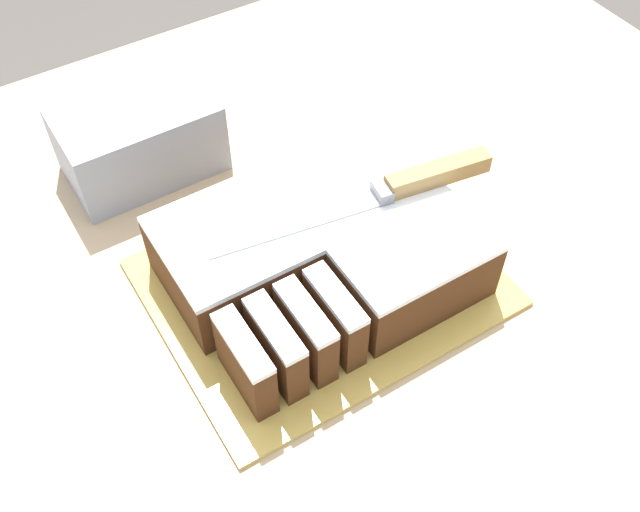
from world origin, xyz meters
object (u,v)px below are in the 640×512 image
at_px(cake, 323,250).
at_px(knife, 406,184).
at_px(storage_box, 139,139).
at_px(cake_board, 320,280).

xyz_separation_m(cake, knife, (0.11, -0.00, 0.05)).
bearing_deg(storage_box, cake_board, -71.43).
height_order(cake, storage_box, storage_box).
bearing_deg(storage_box, cake, -69.84).
distance_m(knife, storage_box, 0.35).
bearing_deg(cake, cake_board, -141.54).
bearing_deg(knife, storage_box, -44.12).
bearing_deg(cake_board, storage_box, 108.57).
distance_m(cake_board, storage_box, 0.30).
relative_size(cake_board, storage_box, 1.93).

